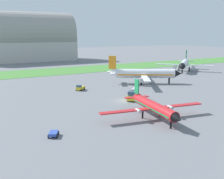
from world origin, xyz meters
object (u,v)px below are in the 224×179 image
at_px(pushback_tug_near_gate, 80,88).
at_px(baggage_cart_midfield, 53,134).
at_px(fuel_truck_by_runway, 133,95).
at_px(airplane_parked_jet_far, 184,64).
at_px(airplane_foreground_turboprop, 153,106).
at_px(airplane_midfield_jet, 143,74).

distance_m(pushback_tug_near_gate, baggage_cart_midfield, 42.55).
bearing_deg(fuel_truck_by_runway, airplane_parked_jet_far, 168.68).
relative_size(airplane_foreground_turboprop, baggage_cart_midfield, 8.68).
bearing_deg(airplane_parked_jet_far, airplane_foreground_turboprop, 0.24).
height_order(airplane_parked_jet_far, fuel_truck_by_runway, airplane_parked_jet_far).
distance_m(airplane_foreground_turboprop, pushback_tug_near_gate, 37.37).
bearing_deg(airplane_midfield_jet, airplane_foreground_turboprop, -92.93).
bearing_deg(airplane_foreground_turboprop, fuel_truck_by_runway, 170.13).
xyz_separation_m(airplane_midfield_jet, airplane_foreground_turboprop, (-24.59, -37.00, -1.07)).
distance_m(airplane_parked_jet_far, pushback_tug_near_gate, 69.22).
relative_size(airplane_parked_jet_far, fuel_truck_by_runway, 3.84).
relative_size(airplane_midfield_jet, airplane_parked_jet_far, 1.12).
relative_size(airplane_midfield_jet, fuel_truck_by_runway, 4.32).
relative_size(airplane_midfield_jet, pushback_tug_near_gate, 6.93).
relative_size(baggage_cart_midfield, fuel_truck_by_runway, 0.46).
bearing_deg(pushback_tug_near_gate, fuel_truck_by_runway, 71.95).
relative_size(airplane_foreground_turboprop, pushback_tug_near_gate, 6.48).
height_order(airplane_parked_jet_far, pushback_tug_near_gate, airplane_parked_jet_far).
distance_m(airplane_midfield_jet, airplane_foreground_turboprop, 44.44).
height_order(airplane_foreground_turboprop, pushback_tug_near_gate, airplane_foreground_turboprop).
bearing_deg(pushback_tug_near_gate, airplane_foreground_turboprop, 53.66).
bearing_deg(airplane_foreground_turboprop, baggage_cart_midfield, -81.42).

